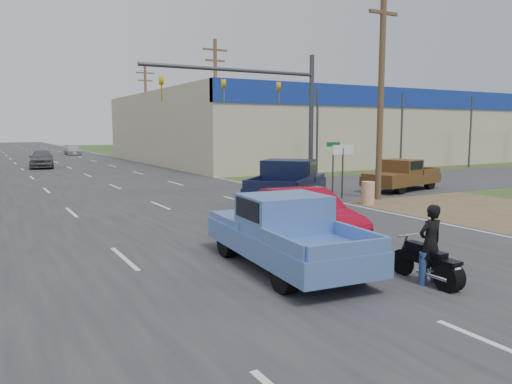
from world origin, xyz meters
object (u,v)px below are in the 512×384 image
brown_pickup (401,175)px  distant_car_grey (42,159)px  blue_pickup (283,231)px  distant_car_silver (73,150)px  motorcycle (431,265)px  red_convertible (304,216)px  navy_pickup (289,182)px  rider (430,247)px

brown_pickup → distant_car_grey: 29.84m
blue_pickup → distant_car_silver: bearing=90.3°
motorcycle → blue_pickup: (-1.98, 2.66, 0.45)m
brown_pickup → distant_car_grey: (-14.89, 25.86, -0.05)m
red_convertible → brown_pickup: brown_pickup is taller
blue_pickup → navy_pickup: navy_pickup is taller
distant_car_silver → distant_car_grey: bearing=-104.9°
red_convertible → rider: rider is taller
brown_pickup → distant_car_silver: (-9.03, 46.90, -0.22)m
blue_pickup → navy_pickup: 9.91m
red_convertible → distant_car_silver: red_convertible is taller
blue_pickup → navy_pickup: (5.49, 8.24, 0.10)m
distant_car_silver → navy_pickup: bearing=-87.9°
rider → distant_car_silver: 59.04m
motorcycle → brown_pickup: (11.36, 12.13, 0.41)m
brown_pickup → red_convertible: bearing=109.3°
rider → distant_car_grey: size_ratio=0.35×
rider → blue_pickup: blue_pickup is taller
blue_pickup → distant_car_silver: blue_pickup is taller
blue_pickup → distant_car_grey: (-1.55, 35.32, -0.09)m
red_convertible → blue_pickup: size_ratio=0.86×
rider → motorcycle: bearing=90.0°
motorcycle → navy_pickup: navy_pickup is taller
red_convertible → motorcycle: (0.03, -4.64, -0.34)m
distant_car_grey → blue_pickup: bearing=-80.8°
motorcycle → blue_pickup: bearing=128.0°
distant_car_grey → motorcycle: bearing=-78.0°
red_convertible → distant_car_grey: size_ratio=1.01×
blue_pickup → distant_car_grey: 35.36m
red_convertible → distant_car_grey: (-3.50, 33.35, 0.02)m
rider → navy_pickup: size_ratio=0.28×
motorcycle → blue_pickup: 3.35m
rider → brown_pickup: (11.36, 12.09, 0.03)m
rider → blue_pickup: 3.29m
brown_pickup → distant_car_grey: size_ratio=1.15×
motorcycle → distant_car_grey: bearing=96.7°
red_convertible → distant_car_silver: (2.36, 54.40, -0.15)m
red_convertible → brown_pickup: bearing=38.1°
brown_pickup → distant_car_silver: bearing=-3.2°
motorcycle → distant_car_grey: 38.15m
red_convertible → motorcycle: bearing=-84.9°
navy_pickup → brown_pickup: (7.84, 1.22, -0.15)m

